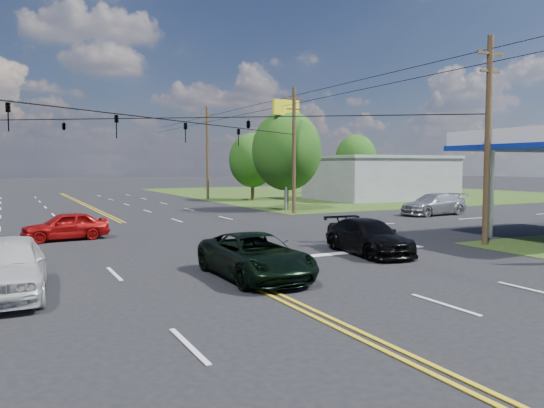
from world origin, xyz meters
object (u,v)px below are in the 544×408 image
pole_ne (294,149)px  tree_right_a (287,151)px  pickup_dkgreen (255,256)px  tree_right_b (253,160)px  retail_ne (380,179)px  pole_se (488,138)px  suv_black (368,237)px  tree_far_r (356,159)px  pickup_white (6,267)px  pole_right_far (207,151)px

pole_ne → tree_right_a: size_ratio=1.16×
pickup_dkgreen → tree_right_b: bearing=65.2°
retail_ne → pole_se: bearing=-120.4°
retail_ne → suv_black: bearing=-129.2°
tree_right_a → pickup_dkgreen: bearing=-120.8°
tree_right_a → tree_far_r: 26.91m
tree_far_r → retail_ne: bearing=-111.8°
retail_ne → pickup_dkgreen: size_ratio=2.68×
tree_right_a → suv_black: (-7.28, -20.50, -4.15)m
retail_ne → tree_right_a: tree_right_a is taller
tree_right_a → pole_ne: bearing=-108.4°
pickup_white → pole_right_far: bearing=66.8°
pole_right_far → suv_black: 37.30m
pole_ne → pickup_dkgreen: pole_ne is taller
retail_ne → tree_right_b: bearing=163.5°
tree_right_b → pickup_white: (-23.25, -33.81, -3.36)m
pickup_dkgreen → pickup_white: bearing=173.1°
pole_right_far → pickup_dkgreen: size_ratio=1.92×
retail_ne → tree_right_b: tree_right_b is taller
retail_ne → pickup_white: 47.34m
pole_se → pole_ne: 18.00m
pole_ne → pole_right_far: pole_right_far is taller
pole_ne → suv_black: bearing=-109.7°
retail_ne → pole_right_far: (-17.00, 8.00, 2.97)m
retail_ne → pole_ne: (-17.00, -11.00, 2.72)m
suv_black → retail_ne: bearing=56.3°
pole_se → pickup_white: bearing=-177.7°
pole_right_far → suv_black: pole_right_far is taller
retail_ne → tree_far_r: bearing=68.2°
pole_ne → pole_right_far: (0.00, 19.00, 0.25)m
tree_far_r → pickup_dkgreen: 52.84m
tree_far_r → pickup_dkgreen: tree_far_r is taller
tree_far_r → pickup_white: size_ratio=1.51×
pole_right_far → pickup_white: (-19.75, -37.81, -4.31)m
pole_ne → tree_right_b: size_ratio=1.34×
pole_se → pole_right_far: (0.00, 37.00, 0.25)m
pole_right_far → pickup_white: size_ratio=1.98×
retail_ne → tree_right_a: size_ratio=1.71×
pole_ne → suv_black: pole_ne is taller
tree_right_b → tree_far_r: size_ratio=0.93×
retail_ne → pickup_dkgreen: bearing=-133.9°
tree_right_b → pickup_white: tree_right_b is taller
pickup_dkgreen → pickup_white: size_ratio=1.03×
pole_se → pickup_dkgreen: bearing=-172.3°
pickup_dkgreen → suv_black: pickup_dkgreen is taller
tree_far_r → tree_right_b: bearing=-161.1°
tree_far_r → suv_black: size_ratio=1.55×
retail_ne → suv_black: (-23.28, -28.50, -1.49)m
tree_right_a → tree_far_r: tree_right_a is taller
suv_black → pole_ne: bearing=75.8°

